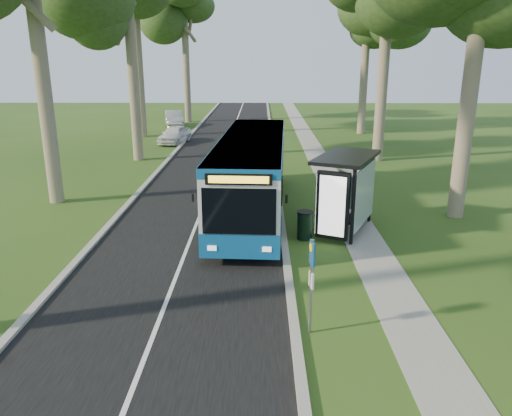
{
  "coord_description": "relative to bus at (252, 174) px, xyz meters",
  "views": [
    {
      "loc": [
        -0.85,
        -14.54,
        6.61
      ],
      "look_at": [
        -1.03,
        1.85,
        1.6
      ],
      "focal_mm": 35.0,
      "sensor_mm": 36.0,
      "label": 1
    }
  ],
  "objects": [
    {
      "name": "litter_bin",
      "position": [
        2.03,
        -3.34,
        -1.17
      ],
      "size": [
        0.62,
        0.62,
        1.08
      ],
      "rotation": [
        0.0,
        0.0,
        0.36
      ],
      "color": "black",
      "rests_on": "ground"
    },
    {
      "name": "tree_west_e",
      "position": [
        -7.26,
        31.53,
        9.46
      ],
      "size": [
        5.2,
        5.2,
        15.08
      ],
      "color": "#7A6B56",
      "rests_on": "ground"
    },
    {
      "name": "centre_line",
      "position": [
        -2.26,
        3.53,
        -1.69
      ],
      "size": [
        0.12,
        100.0,
        0.0
      ],
      "primitive_type": "cube",
      "color": "white",
      "rests_on": "road"
    },
    {
      "name": "road",
      "position": [
        -2.26,
        3.53,
        -1.7
      ],
      "size": [
        7.0,
        100.0,
        0.02
      ],
      "primitive_type": "cube",
      "color": "black",
      "rests_on": "ground"
    },
    {
      "name": "car_white",
      "position": [
        -6.45,
        18.13,
        -1.02
      ],
      "size": [
        2.43,
        4.32,
        1.39
      ],
      "primitive_type": "imported",
      "rotation": [
        0.0,
        0.0,
        -0.2
      ],
      "color": "silver",
      "rests_on": "ground"
    },
    {
      "name": "footpath",
      "position": [
        4.24,
        3.53,
        -1.7
      ],
      "size": [
        1.5,
        100.0,
        0.02
      ],
      "primitive_type": "cube",
      "color": "gray",
      "rests_on": "ground"
    },
    {
      "name": "kerb_west",
      "position": [
        -5.76,
        3.53,
        -1.65
      ],
      "size": [
        0.25,
        100.0,
        0.12
      ],
      "primitive_type": "cube",
      "color": "#9E9B93",
      "rests_on": "ground"
    },
    {
      "name": "ground",
      "position": [
        1.24,
        -6.47,
        -1.71
      ],
      "size": [
        120.0,
        120.0,
        0.0
      ],
      "primitive_type": "plane",
      "color": "#2A4816",
      "rests_on": "ground"
    },
    {
      "name": "kerb_east",
      "position": [
        1.24,
        3.53,
        -1.65
      ],
      "size": [
        0.25,
        100.0,
        0.12
      ],
      "primitive_type": "cube",
      "color": "#9E9B93",
      "rests_on": "ground"
    },
    {
      "name": "car_silver",
      "position": [
        -8.11,
        27.84,
        -0.97
      ],
      "size": [
        2.59,
        4.78,
        1.5
      ],
      "primitive_type": "imported",
      "rotation": [
        0.0,
        0.0,
        0.23
      ],
      "color": "#A7A9AF",
      "rests_on": "ground"
    },
    {
      "name": "bus",
      "position": [
        0.0,
        0.0,
        0.0
      ],
      "size": [
        3.22,
        12.59,
        3.31
      ],
      "rotation": [
        0.0,
        0.0,
        -0.05
      ],
      "color": "silver",
      "rests_on": "ground"
    },
    {
      "name": "bus_shelter",
      "position": [
        3.79,
        -2.79,
        0.41
      ],
      "size": [
        3.16,
        3.96,
        3.0
      ],
      "rotation": [
        0.0,
        0.0,
        -0.42
      ],
      "color": "black",
      "rests_on": "ground"
    },
    {
      "name": "bus_stop_sign",
      "position": [
        1.61,
        -10.01,
        -0.17
      ],
      "size": [
        0.12,
        0.35,
        2.47
      ],
      "rotation": [
        0.0,
        0.0,
        0.19
      ],
      "color": "gray",
      "rests_on": "ground"
    }
  ]
}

